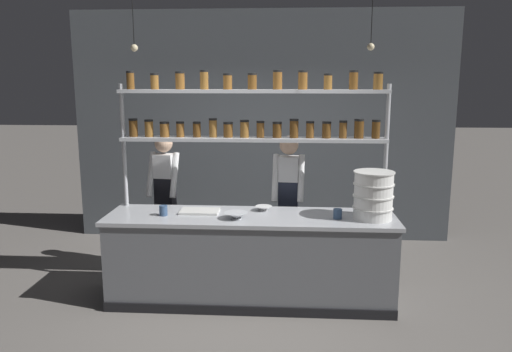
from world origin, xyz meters
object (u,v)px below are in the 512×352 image
Objects in this scene: chef_left at (165,193)px; prep_bowl_near_left at (236,216)px; chef_center at (288,197)px; prep_bowl_center_front at (264,208)px; serving_cup_front at (163,211)px; spice_shelf_unit at (254,119)px; serving_cup_by_board at (338,214)px; container_stack at (373,195)px; cutting_board at (200,211)px.

chef_left reaches higher than prep_bowl_near_left.
chef_center is 0.54m from prep_bowl_center_front.
spice_shelf_unit is at bearing 23.74° from serving_cup_front.
spice_shelf_unit is at bearing 155.04° from serving_cup_by_board.
chef_left is 3.45× the size of container_stack.
spice_shelf_unit is 1.04m from prep_bowl_near_left.
chef_center is 16.01× the size of serving_cup_front.
chef_center is 0.96m from prep_bowl_near_left.
cutting_board is 4.00× the size of serving_cup_by_board.
chef_center reaches higher than serving_cup_front.
serving_cup_by_board is (1.01, 0.07, 0.02)m from prep_bowl_near_left.
prep_bowl_near_left is (-0.52, -0.80, -0.00)m from chef_center.
cutting_board is at bearing -143.23° from chef_center.
prep_bowl_center_front is at bearing 9.69° from cutting_board.
prep_bowl_center_front is at bearing -19.54° from chef_left.
chef_left is 2.47m from container_stack.
spice_shelf_unit is 1.31m from serving_cup_by_board.
serving_cup_front is (-1.27, -0.73, 0.02)m from chef_center.
chef_left is 0.99× the size of chef_center.
serving_cup_by_board is (1.96, -0.88, 0.02)m from chef_left.
chef_center is at bearing 29.89° from serving_cup_front.
chef_left is 16.51× the size of serving_cup_by_board.
serving_cup_by_board is at bearing -51.90° from chef_center.
chef_left reaches higher than serving_cup_by_board.
prep_bowl_center_front is at bearing 52.30° from prep_bowl_near_left.
chef_left is at bearing 134.94° from prep_bowl_near_left.
serving_cup_front is (-1.01, -0.26, 0.03)m from prep_bowl_center_front.
prep_bowl_near_left is (-1.35, -0.09, -0.21)m from container_stack.
chef_center reaches higher than prep_bowl_center_front.
serving_cup_front is (-0.75, 0.07, 0.02)m from prep_bowl_near_left.
cutting_board is at bearing 175.77° from container_stack.
prep_bowl_near_left is 0.75m from serving_cup_front.
container_stack is (2.30, -0.86, 0.21)m from chef_left.
serving_cup_by_board is (0.86, -0.40, -0.90)m from spice_shelf_unit.
prep_bowl_center_front is at bearing -49.43° from spice_shelf_unit.
serving_cup_by_board is at bearing -175.95° from container_stack.
prep_bowl_near_left reaches higher than prep_bowl_center_front.
chef_center is 4.16× the size of cutting_board.
chef_center is at bearing 57.22° from prep_bowl_near_left.
prep_bowl_near_left is at bearing -107.12° from spice_shelf_unit.
chef_center reaches higher than prep_bowl_near_left.
prep_bowl_center_front is (1.21, -0.62, -0.01)m from chef_left.
serving_cup_by_board is at bearing -19.70° from prep_bowl_center_front.
chef_center reaches higher than container_stack.
prep_bowl_center_front reaches higher than cutting_board.
container_stack is 1.14m from prep_bowl_center_front.
chef_left reaches higher than container_stack.
serving_cup_front is at bearing -145.60° from chef_center.
chef_center is at bearing 1.76° from chef_left.
container_stack is 1.37m from prep_bowl_near_left.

